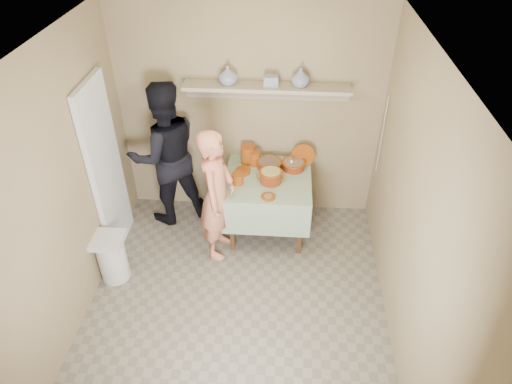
# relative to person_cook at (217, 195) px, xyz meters

# --- Properties ---
(ground) EXTENTS (3.50, 3.50, 0.00)m
(ground) POSITION_rel_person_cook_xyz_m (0.28, -0.89, -0.78)
(ground) COLOR #756C5C
(ground) RESTS_ON ground
(tile_panel) EXTENTS (0.06, 0.70, 2.00)m
(tile_panel) POSITION_rel_person_cook_xyz_m (-1.18, 0.06, 0.22)
(tile_panel) COLOR silver
(tile_panel) RESTS_ON ground
(plate_stack_a) EXTENTS (0.16, 0.16, 0.22)m
(plate_stack_a) POSITION_rel_person_cook_xyz_m (0.27, 0.69, 0.09)
(plate_stack_a) COLOR #7B310B
(plate_stack_a) RESTS_ON serving_table
(plate_stack_b) EXTENTS (0.14, 0.14, 0.17)m
(plate_stack_b) POSITION_rel_person_cook_xyz_m (0.35, 0.66, 0.07)
(plate_stack_b) COLOR #7B310B
(plate_stack_b) RESTS_ON serving_table
(bowl_stack) EXTENTS (0.13, 0.13, 0.13)m
(bowl_stack) POSITION_rel_person_cook_xyz_m (0.19, 0.25, 0.05)
(bowl_stack) COLOR #7B310B
(bowl_stack) RESTS_ON serving_table
(empty_bowl) EXTENTS (0.17, 0.17, 0.05)m
(empty_bowl) POSITION_rel_person_cook_xyz_m (0.23, 0.46, 0.01)
(empty_bowl) COLOR #7B310B
(empty_bowl) RESTS_ON serving_table
(propped_lid) EXTENTS (0.28, 0.10, 0.27)m
(propped_lid) POSITION_rel_person_cook_xyz_m (0.92, 0.70, 0.10)
(propped_lid) COLOR #7B310B
(propped_lid) RESTS_ON serving_table
(vase_right) EXTENTS (0.22, 0.22, 0.20)m
(vase_right) POSITION_rel_person_cook_xyz_m (0.83, 0.73, 1.04)
(vase_right) COLOR navy
(vase_right) RESTS_ON wall_shelf
(vase_left) EXTENTS (0.28, 0.28, 0.21)m
(vase_left) POSITION_rel_person_cook_xyz_m (0.07, 0.73, 1.05)
(vase_left) COLOR navy
(vase_left) RESTS_ON wall_shelf
(ceramic_box) EXTENTS (0.16, 0.12, 0.11)m
(ceramic_box) POSITION_rel_person_cook_xyz_m (0.52, 0.73, 1.00)
(ceramic_box) COLOR navy
(ceramic_box) RESTS_ON wall_shelf
(person_cook) EXTENTS (0.44, 0.61, 1.55)m
(person_cook) POSITION_rel_person_cook_xyz_m (0.00, 0.00, 0.00)
(person_cook) COLOR #D8775D
(person_cook) RESTS_ON ground
(person_helper) EXTENTS (1.09, 1.01, 1.79)m
(person_helper) POSITION_rel_person_cook_xyz_m (-0.68, 0.58, 0.12)
(person_helper) COLOR black
(person_helper) RESTS_ON ground
(room_shell) EXTENTS (3.04, 3.54, 2.62)m
(room_shell) POSITION_rel_person_cook_xyz_m (0.28, -0.89, 0.83)
(room_shell) COLOR #937D5A
(room_shell) RESTS_ON ground
(serving_table) EXTENTS (0.97, 0.97, 0.76)m
(serving_table) POSITION_rel_person_cook_xyz_m (0.53, 0.39, -0.14)
(serving_table) COLOR #4C2D16
(serving_table) RESTS_ON ground
(cazuela_meat_a) EXTENTS (0.30, 0.30, 0.10)m
(cazuela_meat_a) POSITION_rel_person_cook_xyz_m (0.53, 0.59, 0.04)
(cazuela_meat_a) COLOR #601F0C
(cazuela_meat_a) RESTS_ON serving_table
(cazuela_meat_b) EXTENTS (0.28, 0.28, 0.10)m
(cazuela_meat_b) POSITION_rel_person_cook_xyz_m (0.81, 0.60, 0.04)
(cazuela_meat_b) COLOR #601F0C
(cazuela_meat_b) RESTS_ON serving_table
(ladle) EXTENTS (0.08, 0.26, 0.19)m
(ladle) POSITION_rel_person_cook_xyz_m (0.79, 0.57, 0.09)
(ladle) COLOR silver
(ladle) RESTS_ON cazuela_meat_b
(cazuela_rice) EXTENTS (0.33, 0.25, 0.14)m
(cazuela_rice) POSITION_rel_person_cook_xyz_m (0.56, 0.31, 0.07)
(cazuela_rice) COLOR #601F0C
(cazuela_rice) RESTS_ON serving_table
(front_plate) EXTENTS (0.16, 0.16, 0.03)m
(front_plate) POSITION_rel_person_cook_xyz_m (0.55, 0.02, -0.01)
(front_plate) COLOR #7B310B
(front_plate) RESTS_ON serving_table
(wall_shelf) EXTENTS (1.80, 0.25, 0.21)m
(wall_shelf) POSITION_rel_person_cook_xyz_m (0.48, 0.76, 0.90)
(wall_shelf) COLOR tan
(wall_shelf) RESTS_ON room_shell
(trash_bin) EXTENTS (0.32, 0.32, 0.56)m
(trash_bin) POSITION_rel_person_cook_xyz_m (-1.07, -0.51, -0.49)
(trash_bin) COLOR silver
(trash_bin) RESTS_ON ground
(electrical_cord) EXTENTS (0.01, 0.05, 0.90)m
(electrical_cord) POSITION_rel_person_cook_xyz_m (1.75, 0.59, 0.47)
(electrical_cord) COLOR silver
(electrical_cord) RESTS_ON wall_shelf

